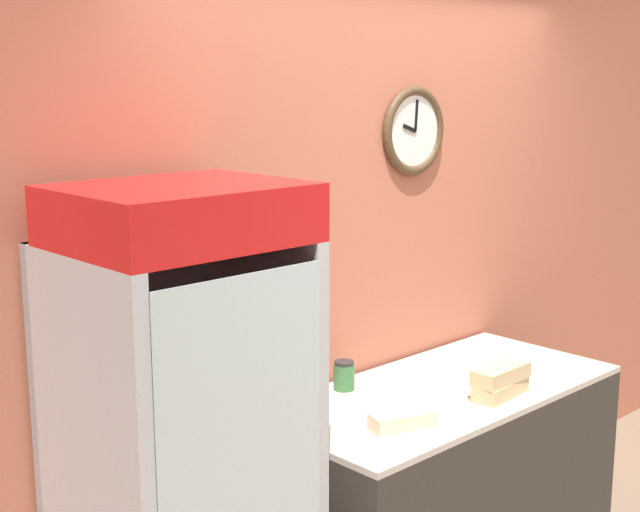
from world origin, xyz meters
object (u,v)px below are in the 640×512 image
Objects in this scene: sandwich_flat_left at (403,420)px; sandwich_stack_middle at (501,374)px; condiment_jar at (344,375)px; sandwich_stack_bottom at (500,389)px; beverage_cooler at (174,440)px; chefs_knife at (530,366)px.

sandwich_stack_middle is at bearing -5.23° from sandwich_flat_left.
condiment_jar is at bearing 72.66° from sandwich_flat_left.
sandwich_flat_left is at bearing -107.34° from condiment_jar.
sandwich_stack_middle is 1.06× the size of sandwich_flat_left.
condiment_jar is at bearing 129.24° from sandwich_stack_bottom.
beverage_cooler reaches higher than sandwich_stack_middle.
chefs_knife is at bearing 4.38° from sandwich_flat_left.
beverage_cooler is 7.02× the size of sandwich_flat_left.
sandwich_stack_bottom is 1.02× the size of sandwich_stack_middle.
sandwich_stack_middle is (0.00, 0.00, 0.06)m from sandwich_stack_bottom.
condiment_jar reaches higher than sandwich_stack_bottom.
sandwich_flat_left is 0.46m from condiment_jar.
beverage_cooler is 0.97m from condiment_jar.
beverage_cooler is at bearing 167.06° from sandwich_stack_middle.
sandwich_stack_middle reaches higher than sandwich_stack_bottom.
beverage_cooler reaches higher than sandwich_flat_left.
sandwich_stack_bottom is 0.99× the size of chefs_knife.
beverage_cooler is at bearing 167.06° from sandwich_stack_bottom.
condiment_jar reaches higher than chefs_knife.
chefs_knife is (0.39, 0.12, -0.02)m from sandwich_stack_bottom.
sandwich_stack_middle is 0.97× the size of chefs_knife.
sandwich_stack_bottom is 1.09× the size of sandwich_flat_left.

